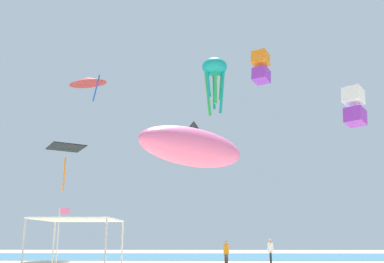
% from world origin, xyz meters
% --- Properties ---
extents(ocean_strip, '(110.00, 19.21, 0.03)m').
position_xyz_m(ocean_strip, '(0.00, 28.75, 0.01)').
color(ocean_strip, teal).
rests_on(ocean_strip, ground).
extents(canopy_tent, '(2.96, 3.16, 2.48)m').
position_xyz_m(canopy_tent, '(-3.75, -0.22, 2.35)').
color(canopy_tent, '#B2B2B7').
rests_on(canopy_tent, ground).
extents(person_near_tent, '(0.41, 0.46, 1.73)m').
position_xyz_m(person_near_tent, '(5.80, 14.65, 1.02)').
color(person_near_tent, black).
rests_on(person_near_tent, ground).
extents(person_leftmost, '(0.38, 0.41, 1.60)m').
position_xyz_m(person_leftmost, '(2.59, 13.06, 0.94)').
color(person_leftmost, brown).
rests_on(person_leftmost, ground).
extents(banner_flag, '(0.61, 0.06, 3.47)m').
position_xyz_m(banner_flag, '(-7.18, 7.94, 2.10)').
color(banner_flag, silver).
rests_on(banner_flag, ground).
extents(kite_box_orange, '(1.75, 1.81, 2.76)m').
position_xyz_m(kite_box_orange, '(5.95, 16.55, 15.69)').
color(kite_box_orange, orange).
extents(kite_diamond_black, '(3.16, 3.16, 3.17)m').
position_xyz_m(kite_diamond_black, '(-8.46, 11.90, 7.75)').
color(kite_diamond_black, black).
extents(kite_inflatable_pink, '(7.92, 7.73, 3.09)m').
position_xyz_m(kite_inflatable_pink, '(0.47, 9.81, 7.45)').
color(kite_inflatable_pink, pink).
extents(kite_delta_red, '(5.64, 5.65, 3.56)m').
position_xyz_m(kite_delta_red, '(-11.27, 25.78, 18.21)').
color(kite_delta_red, red).
extents(kite_octopus_teal, '(3.28, 3.28, 5.58)m').
position_xyz_m(kite_octopus_teal, '(2.20, 20.98, 17.30)').
color(kite_octopus_teal, teal).
extents(kite_box_white, '(1.80, 1.82, 2.72)m').
position_xyz_m(kite_box_white, '(11.59, 11.69, 10.67)').
color(kite_box_white, white).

